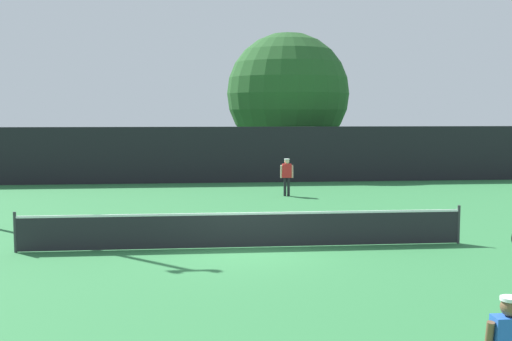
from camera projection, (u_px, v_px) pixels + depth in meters
ground_plane at (244, 248)px, 17.28m from camera, size 120.00×120.00×0.00m
tennis_net at (244, 229)px, 17.23m from camera, size 12.05×0.08×1.07m
perimeter_fence at (220, 155)px, 33.02m from camera, size 35.55×0.12×2.90m
player_receiving at (287, 173)px, 27.81m from camera, size 0.57×0.24×1.63m
tennis_ball at (277, 241)px, 17.98m from camera, size 0.07×0.07×0.07m
large_tree at (288, 94)px, 38.19m from camera, size 7.26×7.26×8.37m
parked_car_near at (80, 158)px, 40.25m from camera, size 1.94×4.22×1.69m
parked_car_mid at (161, 159)px, 38.96m from camera, size 2.22×4.33×1.69m
parked_car_far at (251, 158)px, 40.53m from camera, size 2.08×4.28×1.69m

